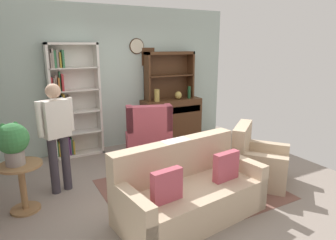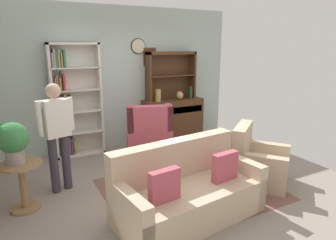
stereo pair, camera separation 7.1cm
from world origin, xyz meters
name	(u,v)px [view 2 (the right image)]	position (x,y,z in m)	size (l,w,h in m)	color
ground_plane	(168,185)	(0.00, 0.00, -0.01)	(5.40, 4.60, 0.02)	gray
wall_back	(120,78)	(0.00, 2.13, 1.40)	(5.00, 0.09, 2.80)	#ADC1B7
area_rug	(190,189)	(0.20, -0.30, 0.00)	(2.39, 1.94, 0.01)	brown
bookshelf	(72,102)	(-0.99, 1.94, 1.02)	(0.90, 0.30, 2.10)	silver
sideboard	(173,118)	(1.09, 1.86, 0.51)	(1.30, 0.45, 0.92)	#4C2D19
sideboard_hutch	(171,69)	(1.09, 1.97, 1.56)	(1.10, 0.26, 1.00)	#4C2D19
vase_tall	(158,95)	(0.70, 1.78, 1.05)	(0.11, 0.11, 0.25)	tan
vase_round	(180,95)	(1.22, 1.79, 1.01)	(0.15, 0.15, 0.17)	tan
bottle_wine	(191,92)	(1.48, 1.77, 1.05)	(0.07, 0.07, 0.26)	#194223
couch_floral	(187,192)	(-0.19, -0.86, 0.31)	(1.89, 1.06, 0.90)	#C6AD8E
armchair_floral	(258,164)	(1.25, -0.56, 0.29)	(1.07, 1.08, 0.88)	#C6AD8E
wingback_chair	(149,140)	(0.16, 1.05, 0.38)	(0.99, 1.00, 1.05)	#B74C5B
plant_stand	(22,181)	(-1.96, 0.23, 0.39)	(0.52, 0.52, 0.63)	#997047
potted_plant_large	(12,140)	(-2.01, 0.24, 0.94)	(0.38, 0.38, 0.52)	gray
person_reading	(57,130)	(-1.46, 0.56, 0.91)	(0.52, 0.29, 1.56)	#38333D
coffee_table	(159,162)	(-0.12, 0.07, 0.35)	(0.80, 0.50, 0.42)	#4C2D19
book_stack	(162,158)	(-0.12, -0.02, 0.45)	(0.18, 0.14, 0.06)	#337247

